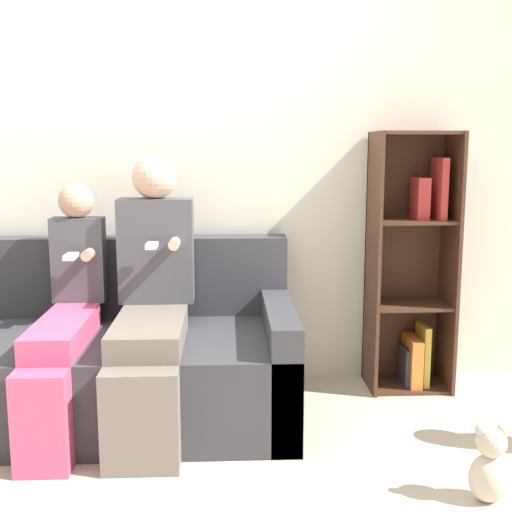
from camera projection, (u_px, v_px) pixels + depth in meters
name	position (u px, v px, depth m)	size (l,w,h in m)	color
ground_plane	(90.00, 472.00, 2.55)	(14.00, 14.00, 0.00)	beige
back_wall	(121.00, 148.00, 3.39)	(10.00, 0.06, 2.55)	silver
couch	(84.00, 361.00, 3.06)	(1.99, 0.93, 0.82)	#38383D
adult_seated	(152.00, 291.00, 2.93)	(0.36, 0.89, 1.24)	#70665B
child_seated	(65.00, 313.00, 2.88)	(0.25, 0.89, 1.11)	#DB4C75
bookshelf	(411.00, 271.00, 3.40)	(0.43, 0.31, 1.36)	#4C2D1E
teddy_bear	(490.00, 466.00, 2.32)	(0.15, 0.12, 0.30)	beige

